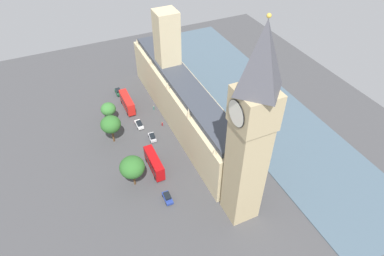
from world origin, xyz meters
TOP-DOWN VIEW (x-y plane):
  - ground_plane at (0.00, 0.00)m, footprint 136.35×136.35m
  - river_thames at (-29.14, 0.00)m, footprint 28.78×122.72m
  - parliament_building at (-1.99, -1.43)m, footprint 10.69×66.35m
  - clock_tower at (-0.70, 37.49)m, footprint 7.90×7.90m
  - car_dark_green_midblock at (13.25, -24.47)m, footprint 2.00×4.38m
  - double_decker_bus_corner at (12.62, -14.56)m, footprint 2.69×10.51m
  - car_white_under_trees at (12.02, -3.76)m, footprint 1.93×4.48m
  - car_silver_by_river_gate at (10.21, 3.77)m, footprint 2.15×4.14m
  - double_decker_bus_opposite_hall at (13.76, 15.79)m, footprint 2.65×10.50m
  - car_blue_far_end at (14.33, 27.09)m, footprint 1.98×4.19m
  - pedestrian_leading at (5.10, -1.07)m, footprint 0.60×0.63m
  - pedestrian_trailing at (4.71, -10.28)m, footprint 0.59×0.66m
  - plane_tree_kerbside at (20.43, 18.58)m, footprint 6.56×6.56m
  - plane_tree_near_tower at (21.24, -0.37)m, footprint 5.99×5.99m
  - plane_tree_slot_10 at (19.86, -9.80)m, footprint 4.75×4.75m
  - street_lamp_slot_11 at (20.29, -9.63)m, footprint 0.56×0.56m
  - street_lamp_slot_12 at (20.42, -4.85)m, footprint 0.56×0.56m

SIDE VIEW (x-z plane):
  - ground_plane at x=0.00m, z-range 0.00..0.00m
  - river_thames at x=-29.14m, z-range 0.00..0.25m
  - pedestrian_leading at x=5.10m, z-range -0.07..1.41m
  - pedestrian_trailing at x=4.71m, z-range -0.08..1.51m
  - car_silver_by_river_gate at x=10.21m, z-range 0.01..1.75m
  - car_blue_far_end at x=14.33m, z-range 0.02..1.76m
  - car_white_under_trees at x=12.02m, z-range 0.02..1.76m
  - car_dark_green_midblock at x=13.25m, z-range 0.02..1.76m
  - double_decker_bus_corner at x=12.62m, z-range 0.26..5.01m
  - double_decker_bus_opposite_hall at x=13.76m, z-range 0.26..5.01m
  - street_lamp_slot_12 at x=20.42m, z-range 1.18..6.85m
  - street_lamp_slot_11 at x=20.29m, z-range 1.28..7.85m
  - plane_tree_slot_10 at x=19.86m, z-range 1.64..9.05m
  - plane_tree_kerbside at x=20.43m, z-range 1.92..11.40m
  - plane_tree_near_tower at x=21.24m, z-range 2.07..11.38m
  - parliament_building at x=-1.99m, z-range -7.55..25.27m
  - clock_tower at x=-0.70m, z-range 0.84..51.27m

